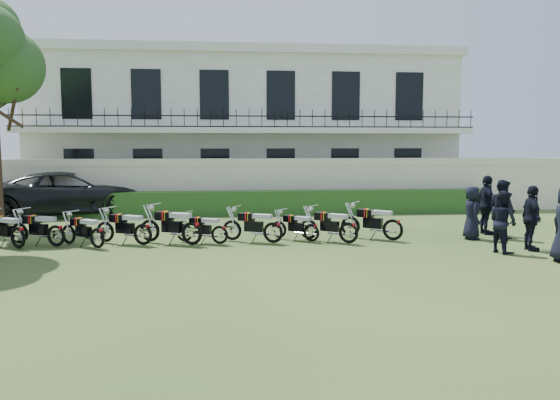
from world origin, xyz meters
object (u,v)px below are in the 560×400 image
(motorcycle_4, at_px, (192,228))
(suv, at_px, (69,194))
(motorcycle_0, at_px, (18,232))
(motorcycle_5, at_px, (220,230))
(motorcycle_6, at_px, (273,227))
(motorcycle_7, at_px, (311,228))
(motorcycle_9, at_px, (393,225))
(officer_4, at_px, (502,209))
(motorcycle_8, at_px, (349,228))
(officer_2, at_px, (532,218))
(motorcycle_3, at_px, (143,229))
(officer_5, at_px, (486,205))
(officer_1, at_px, (503,222))
(motorcycle_2, at_px, (97,233))
(officer_3, at_px, (472,213))
(motorcycle_1, at_px, (56,230))

(motorcycle_4, height_order, suv, suv)
(motorcycle_0, relative_size, motorcycle_5, 1.02)
(motorcycle_6, distance_m, motorcycle_7, 1.17)
(motorcycle_9, relative_size, officer_4, 0.93)
(suv, bearing_deg, motorcycle_8, -141.67)
(motorcycle_0, xyz_separation_m, motorcycle_4, (4.79, 0.03, 0.05))
(officer_2, bearing_deg, motorcycle_7, 81.24)
(motorcycle_3, relative_size, officer_5, 0.93)
(officer_1, bearing_deg, motorcycle_8, 51.82)
(motorcycle_6, bearing_deg, motorcycle_7, -57.41)
(motorcycle_3, bearing_deg, officer_4, -61.96)
(motorcycle_6, distance_m, suv, 10.55)
(motorcycle_0, bearing_deg, officer_4, -52.75)
(motorcycle_9, bearing_deg, officer_1, -92.27)
(motorcycle_2, relative_size, officer_5, 0.78)
(officer_3, bearing_deg, officer_2, -149.72)
(motorcycle_4, distance_m, motorcycle_9, 5.99)
(motorcycle_1, relative_size, motorcycle_3, 1.01)
(motorcycle_1, height_order, suv, suv)
(motorcycle_1, bearing_deg, motorcycle_8, -67.35)
(motorcycle_1, distance_m, motorcycle_5, 4.63)
(officer_1, bearing_deg, motorcycle_2, 66.52)
(motorcycle_4, distance_m, suv, 9.04)
(motorcycle_9, distance_m, suv, 13.42)
(motorcycle_7, height_order, suv, suv)
(suv, bearing_deg, motorcycle_5, -154.02)
(motorcycle_6, relative_size, officer_4, 0.98)
(motorcycle_2, distance_m, officer_5, 12.05)
(motorcycle_4, height_order, motorcycle_6, motorcycle_4)
(motorcycle_2, relative_size, officer_2, 0.83)
(motorcycle_1, distance_m, officer_3, 12.34)
(motorcycle_2, xyz_separation_m, motorcycle_8, (7.15, 0.06, 0.04))
(motorcycle_0, height_order, motorcycle_2, motorcycle_0)
(officer_2, height_order, officer_3, officer_2)
(suv, distance_m, officer_1, 16.50)
(motorcycle_2, bearing_deg, officer_3, -50.10)
(suv, xyz_separation_m, officer_5, (14.79, -6.10, 0.06))
(motorcycle_5, xyz_separation_m, officer_4, (8.72, 0.27, 0.49))
(motorcycle_5, xyz_separation_m, officer_5, (8.58, 1.01, 0.53))
(motorcycle_4, distance_m, motorcycle_6, 2.36)
(officer_5, bearing_deg, motorcycle_4, 97.97)
(motorcycle_9, relative_size, officer_5, 0.88)
(motorcycle_3, relative_size, suv, 0.28)
(motorcycle_3, relative_size, motorcycle_6, 0.99)
(suv, height_order, officer_2, officer_2)
(motorcycle_1, relative_size, motorcycle_2, 1.20)
(motorcycle_0, height_order, motorcycle_5, motorcycle_0)
(officer_2, distance_m, officer_3, 2.06)
(motorcycle_4, relative_size, motorcycle_6, 1.07)
(motorcycle_1, bearing_deg, motorcycle_9, -65.10)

